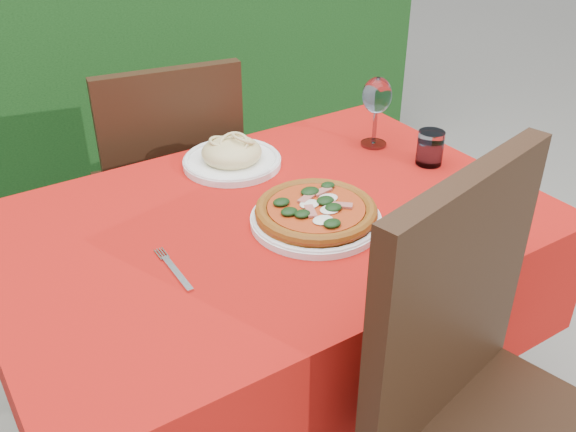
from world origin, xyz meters
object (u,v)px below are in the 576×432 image
chair_near (493,408)px  wine_glass (377,98)px  chair_far (170,182)px  pasta_plate (232,156)px  fork (177,273)px  water_glass (430,150)px  pizza_plate (316,214)px

chair_near → wine_glass: bearing=53.7°
chair_far → pasta_plate: bearing=105.0°
chair_near → fork: (-0.39, 0.51, 0.15)m
chair_far → water_glass: bearing=136.0°
water_glass → chair_near: bearing=-122.7°
chair_near → pizza_plate: bearing=82.1°
pasta_plate → fork: bearing=-131.7°
fork → water_glass: bearing=8.1°
pasta_plate → fork: pasta_plate is taller
pizza_plate → pasta_plate: size_ratio=1.14×
pizza_plate → wine_glass: wine_glass is taller
wine_glass → fork: size_ratio=1.10×
pasta_plate → water_glass: (0.45, -0.28, 0.01)m
pizza_plate → pasta_plate: 0.36m
pasta_plate → fork: (-0.33, -0.37, -0.02)m
chair_near → water_glass: chair_near is taller
wine_glass → water_glass: bearing=-74.6°
wine_glass → fork: (-0.73, -0.26, -0.14)m
chair_far → wine_glass: size_ratio=4.76×
water_glass → wine_glass: bearing=105.4°
pizza_plate → pasta_plate: pasta_plate is taller
water_glass → pasta_plate: bearing=147.9°
water_glass → fork: size_ratio=0.51×
pizza_plate → wine_glass: (0.38, 0.26, 0.11)m
chair_far → pizza_plate: chair_far is taller
chair_far → fork: chair_far is taller
wine_glass → fork: 0.79m
chair_near → fork: size_ratio=5.77×
chair_near → wine_glass: chair_near is taller
fork → chair_far: bearing=69.8°
pasta_plate → water_glass: bearing=-32.1°
wine_glass → pizza_plate: bearing=-146.1°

